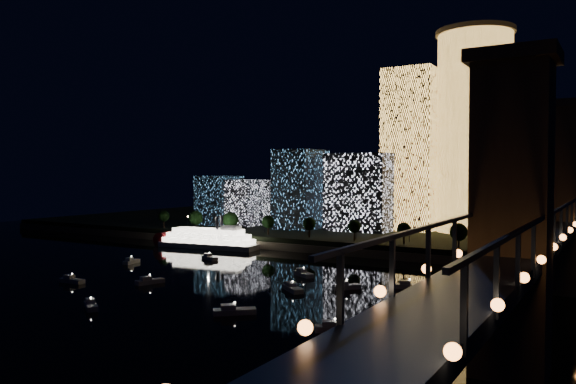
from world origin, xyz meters
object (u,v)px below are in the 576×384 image
(truss_bridge, at_px, (532,252))
(riverboat, at_px, (204,239))
(tower_rectangular, at_px, (412,150))
(tower_cylindrical, at_px, (474,131))

(truss_bridge, xyz_separation_m, riverboat, (-135.27, 66.24, -12.65))
(tower_rectangular, xyz_separation_m, truss_bridge, (69.92, -137.15, -25.62))
(tower_rectangular, bearing_deg, truss_bridge, -62.99)
(tower_cylindrical, relative_size, truss_bridge, 0.34)
(tower_rectangular, bearing_deg, riverboat, -132.67)
(tower_cylindrical, distance_m, tower_rectangular, 28.32)
(truss_bridge, bearing_deg, riverboat, 153.91)
(tower_cylindrical, distance_m, truss_bridge, 151.55)
(tower_cylindrical, relative_size, riverboat, 1.89)
(riverboat, bearing_deg, tower_rectangular, 47.33)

